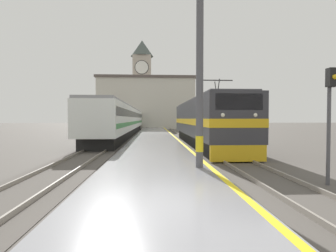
# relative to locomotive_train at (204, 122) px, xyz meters

# --- Properties ---
(ground_plane) EXTENTS (200.00, 200.00, 0.00)m
(ground_plane) POSITION_rel_locomotive_train_xyz_m (-3.97, 14.40, -1.91)
(ground_plane) COLOR #514C47
(platform) EXTENTS (4.33, 140.00, 0.33)m
(platform) POSITION_rel_locomotive_train_xyz_m (-3.97, 9.40, -1.74)
(platform) COLOR gray
(platform) RESTS_ON ground
(rail_track_near) EXTENTS (2.83, 140.00, 0.16)m
(rail_track_near) POSITION_rel_locomotive_train_xyz_m (0.00, 9.40, -1.87)
(rail_track_near) COLOR #514C47
(rail_track_near) RESTS_ON ground
(rail_track_far) EXTENTS (2.83, 140.00, 0.16)m
(rail_track_far) POSITION_rel_locomotive_train_xyz_m (-7.97, 9.40, -1.87)
(rail_track_far) COLOR #514C47
(rail_track_far) RESTS_ON ground
(locomotive_train) EXTENTS (2.92, 17.84, 4.69)m
(locomotive_train) POSITION_rel_locomotive_train_xyz_m (0.00, 0.00, 0.00)
(locomotive_train) COLOR black
(locomotive_train) RESTS_ON ground
(passenger_train) EXTENTS (2.92, 42.94, 3.66)m
(passenger_train) POSITION_rel_locomotive_train_xyz_m (-7.97, 16.77, 0.08)
(passenger_train) COLOR black
(passenger_train) RESTS_ON ground
(catenary_mast) EXTENTS (2.68, 0.29, 8.38)m
(catenary_mast) POSITION_rel_locomotive_train_xyz_m (-2.30, -11.37, 2.58)
(catenary_mast) COLOR #4C4C51
(catenary_mast) RESTS_ON platform
(clock_tower) EXTENTS (5.71, 5.71, 22.28)m
(clock_tower) POSITION_rel_locomotive_train_xyz_m (-7.00, 46.81, 10.10)
(clock_tower) COLOR #ADA393
(clock_tower) RESTS_ON ground
(station_building) EXTENTS (20.67, 9.85, 11.00)m
(station_building) POSITION_rel_locomotive_train_xyz_m (-5.60, 36.59, 3.62)
(station_building) COLOR beige
(station_building) RESTS_ON ground
(signal_post) EXTENTS (0.30, 0.39, 3.80)m
(signal_post) POSITION_rel_locomotive_train_xyz_m (1.59, -13.05, 0.66)
(signal_post) COLOR #4C4C51
(signal_post) RESTS_ON ground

